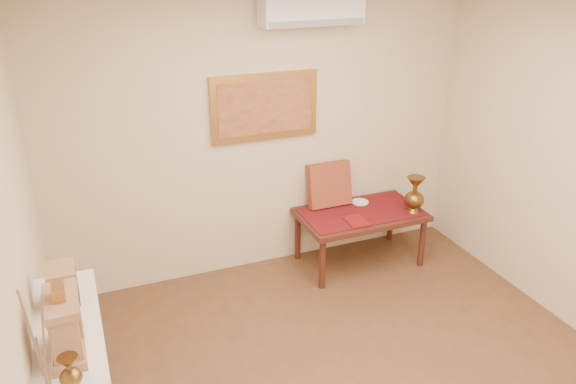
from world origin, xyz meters
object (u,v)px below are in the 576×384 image
brass_urn_tall (415,191)px  wooden_chest (63,286)px  mantel_clock (65,325)px  low_table (360,218)px

brass_urn_tall → wooden_chest: 3.32m
mantel_clock → low_table: size_ratio=0.34×
wooden_chest → low_table: 3.00m
brass_urn_tall → wooden_chest: wooden_chest is taller
mantel_clock → wooden_chest: bearing=90.4°
wooden_chest → brass_urn_tall: bearing=18.3°
mantel_clock → low_table: 3.23m
wooden_chest → low_table: wooden_chest is taller
brass_urn_tall → low_table: 0.59m
mantel_clock → wooden_chest: 0.48m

